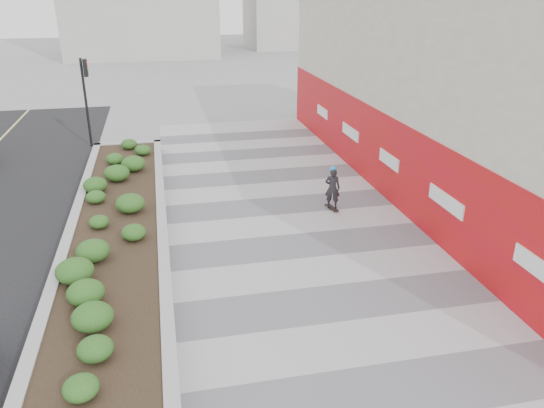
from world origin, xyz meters
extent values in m
plane|color=gray|center=(0.00, 0.00, 0.00)|extent=(160.00, 160.00, 0.00)
cube|color=#A8A8AD|center=(0.00, 3.00, 0.01)|extent=(8.00, 36.00, 0.01)
cube|color=#B8B19D|center=(7.00, 9.00, 4.00)|extent=(6.00, 24.00, 8.00)
cube|color=red|center=(4.02, 9.00, 1.50)|extent=(0.12, 24.00, 3.00)
cube|color=#9E9EA0|center=(-5.50, 15.85, 0.28)|extent=(3.00, 0.30, 0.55)
cube|color=#9E9EA0|center=(-6.85, 7.00, 0.28)|extent=(0.30, 18.00, 0.55)
cube|color=#9E9EA0|center=(-4.15, 7.00, 0.28)|extent=(0.30, 18.00, 0.55)
cube|color=#2D2116|center=(-5.50, 7.00, 0.25)|extent=(2.40, 17.40, 0.50)
cylinder|color=black|center=(-7.30, 17.50, 2.10)|extent=(0.12, 0.12, 4.20)
cube|color=black|center=(-7.12, 17.50, 3.75)|extent=(0.18, 0.28, 0.80)
cylinder|color=#595654|center=(0.50, 3.00, 0.00)|extent=(0.44, 0.44, 0.01)
cube|color=black|center=(1.69, 7.49, 0.07)|extent=(0.33, 0.74, 0.02)
imported|color=#232227|center=(1.69, 7.49, 0.79)|extent=(0.62, 0.52, 1.44)
sphere|color=#1CA1F4|center=(1.69, 7.49, 1.47)|extent=(0.23, 0.23, 0.23)
camera|label=1|loc=(-3.97, -8.80, 7.25)|focal=35.00mm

